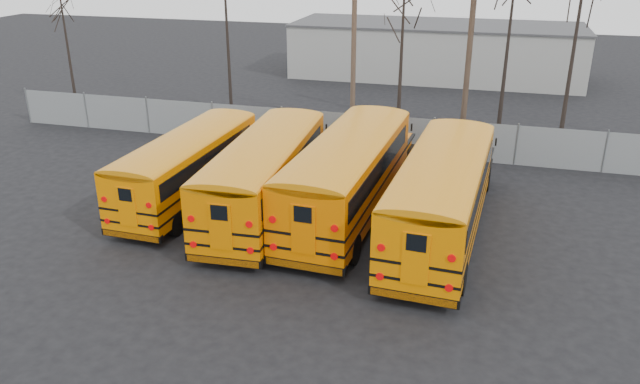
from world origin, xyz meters
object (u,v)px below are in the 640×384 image
(utility_pole_left, at_px, (354,46))
(utility_pole_right, at_px, (470,42))
(bus_b, at_px, (267,169))
(bus_a, at_px, (190,161))
(bus_c, at_px, (350,169))
(bus_d, at_px, (443,189))

(utility_pole_left, distance_m, utility_pole_right, 6.33)
(utility_pole_right, bearing_deg, bus_b, -101.31)
(bus_a, height_order, utility_pole_right, utility_pole_right)
(bus_a, height_order, bus_c, bus_c)
(bus_d, relative_size, utility_pole_left, 1.32)
(bus_a, bearing_deg, bus_d, -2.96)
(bus_a, relative_size, utility_pole_left, 1.16)
(bus_c, distance_m, bus_d, 3.83)
(bus_d, relative_size, utility_pole_right, 1.20)
(bus_b, xyz_separation_m, bus_d, (6.92, -0.40, 0.06))
(utility_pole_left, bearing_deg, utility_pole_right, 21.91)
(bus_a, xyz_separation_m, utility_pole_right, (10.45, 12.68, 3.42))
(bus_a, bearing_deg, bus_c, 2.96)
(bus_d, bearing_deg, bus_b, 179.82)
(bus_c, bearing_deg, bus_b, -166.45)
(bus_c, height_order, utility_pole_left, utility_pole_left)
(bus_b, distance_m, utility_pole_right, 15.20)
(bus_a, relative_size, bus_b, 0.91)
(bus_a, distance_m, bus_b, 3.60)
(bus_a, xyz_separation_m, bus_d, (10.48, -0.88, 0.23))
(bus_b, relative_size, utility_pole_left, 1.27)
(bus_c, bearing_deg, bus_a, -175.99)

